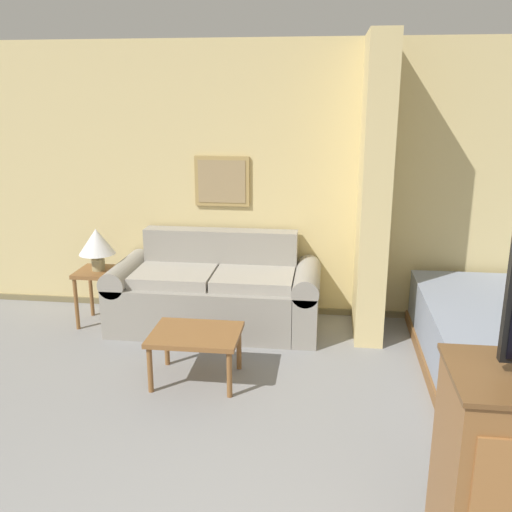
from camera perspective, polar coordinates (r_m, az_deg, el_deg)
The scene contains 6 objects.
wall_back at distance 5.48m, azimuth 5.52°, elevation 7.24°, with size 6.66×0.16×2.60m.
wall_partition_pillar at distance 5.06m, azimuth 11.69°, elevation 6.32°, with size 0.24×0.76×2.60m.
couch at distance 5.34m, azimuth -4.05°, elevation -3.69°, with size 1.92×0.84×0.86m.
coffee_table at distance 4.35m, azimuth -6.05°, elevation -8.18°, with size 0.67×0.52×0.39m.
side_table at distance 5.55m, azimuth -15.37°, elevation -2.35°, with size 0.40×0.40×0.53m.
table_lamp at distance 5.45m, azimuth -15.65°, elevation 1.29°, with size 0.33×0.33×0.40m.
Camera 1 is at (0.16, -1.23, 2.12)m, focal length 40.00 mm.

